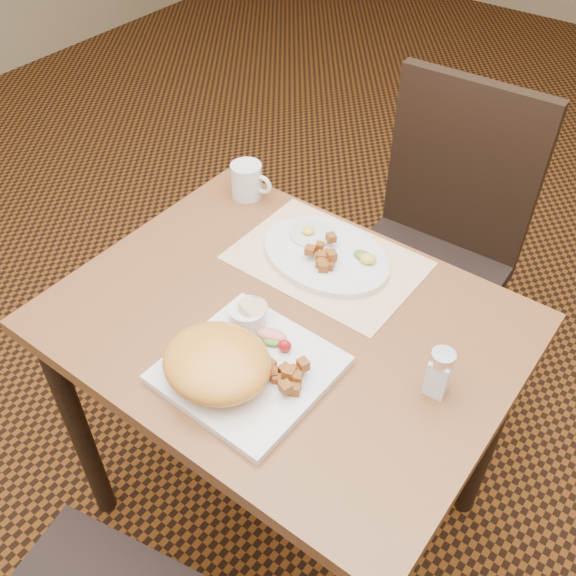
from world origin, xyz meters
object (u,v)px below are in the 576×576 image
(salt_shaker, at_px, (440,372))
(plate_square, at_px, (249,369))
(coffee_mug, at_px, (247,181))
(plate_oval, at_px, (326,255))
(table, at_px, (284,354))
(chair_far, at_px, (435,240))

(salt_shaker, bearing_deg, plate_square, -150.23)
(salt_shaker, height_order, coffee_mug, salt_shaker)
(plate_square, relative_size, plate_oval, 0.92)
(table, distance_m, plate_square, 0.19)
(table, bearing_deg, plate_square, -77.79)
(chair_far, height_order, plate_oval, chair_far)
(salt_shaker, bearing_deg, plate_oval, 153.52)
(plate_square, bearing_deg, salt_shaker, 29.77)
(table, height_order, plate_oval, plate_oval)
(chair_far, bearing_deg, plate_oval, 79.44)
(table, height_order, salt_shaker, salt_shaker)
(table, relative_size, plate_oval, 2.96)
(table, xyz_separation_m, plate_square, (0.03, -0.15, 0.12))
(salt_shaker, distance_m, coffee_mug, 0.71)
(chair_far, distance_m, coffee_mug, 0.58)
(plate_oval, distance_m, salt_shaker, 0.41)
(plate_square, distance_m, plate_oval, 0.36)
(chair_far, bearing_deg, coffee_mug, 43.80)
(table, relative_size, salt_shaker, 9.00)
(coffee_mug, bearing_deg, plate_oval, -16.41)
(plate_oval, height_order, coffee_mug, coffee_mug)
(table, xyz_separation_m, salt_shaker, (0.33, 0.02, 0.16))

